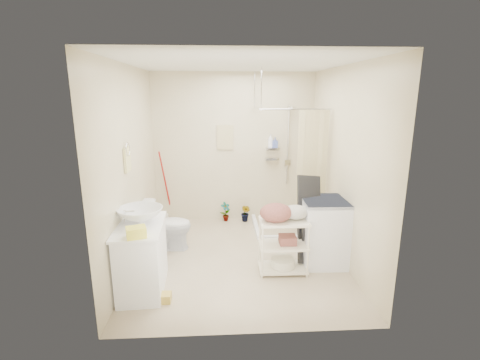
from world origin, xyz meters
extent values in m
plane|color=#C2B191|center=(0.00, 0.00, 0.00)|extent=(3.20, 3.20, 0.00)
cube|color=silver|center=(0.00, 0.00, 2.60)|extent=(2.80, 3.20, 0.04)
cube|color=beige|center=(0.00, 1.60, 1.30)|extent=(2.80, 0.04, 2.60)
cube|color=beige|center=(0.00, -1.60, 1.30)|extent=(2.80, 0.04, 2.60)
cube|color=beige|center=(-1.40, 0.00, 1.30)|extent=(0.04, 3.20, 2.60)
cube|color=beige|center=(1.40, 0.00, 1.30)|extent=(0.04, 3.20, 2.60)
cube|color=white|center=(-1.16, -0.72, 0.40)|extent=(0.56, 0.93, 0.80)
imported|color=silver|center=(-1.16, -0.65, 0.89)|extent=(0.61, 0.61, 0.18)
cube|color=#F4EE46|center=(-1.11, -1.08, 0.85)|extent=(0.24, 0.21, 0.11)
cube|color=gold|center=(-0.89, -1.02, 0.07)|extent=(0.25, 0.19, 0.13)
imported|color=silver|center=(-1.04, 0.38, 0.36)|extent=(0.74, 0.46, 0.72)
imported|color=brown|center=(-0.16, 1.46, 0.18)|extent=(0.22, 0.20, 0.35)
imported|color=brown|center=(0.20, 1.41, 0.16)|extent=(0.22, 0.22, 0.32)
cube|color=beige|center=(-0.15, 1.58, 1.50)|extent=(0.28, 0.03, 0.42)
imported|color=white|center=(0.64, 1.52, 1.44)|extent=(0.12, 0.12, 0.23)
imported|color=#4658A2|center=(0.72, 1.50, 1.41)|extent=(0.08, 0.09, 0.18)
cube|color=silver|center=(1.14, -0.18, 0.44)|extent=(0.62, 0.64, 0.88)
camera|label=1|loc=(-0.24, -4.46, 2.24)|focal=26.00mm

